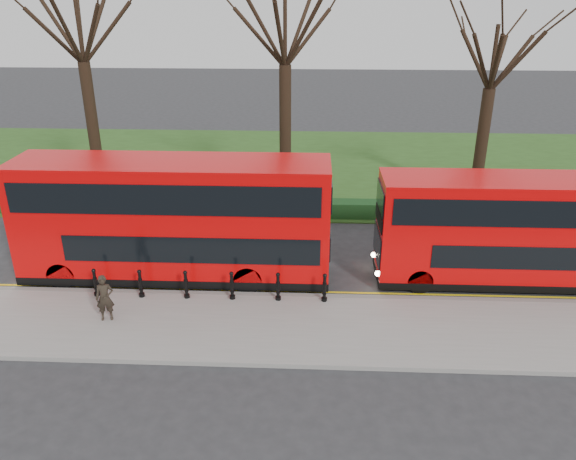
{
  "coord_description": "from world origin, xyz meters",
  "views": [
    {
      "loc": [
        3.43,
        -18.3,
        10.15
      ],
      "look_at": [
        2.57,
        0.5,
        2.0
      ],
      "focal_mm": 35.0,
      "sensor_mm": 36.0,
      "label": 1
    }
  ],
  "objects_px": {
    "bus_rear": "(518,232)",
    "bus_lead": "(174,221)",
    "bollard_row": "(209,285)",
    "pedestrian": "(105,298)"
  },
  "relations": [
    {
      "from": "bus_lead",
      "to": "pedestrian",
      "type": "xyz_separation_m",
      "value": [
        -1.58,
        -3.38,
        -1.35
      ]
    },
    {
      "from": "bus_lead",
      "to": "pedestrian",
      "type": "relative_size",
      "value": 7.21
    },
    {
      "from": "bus_lead",
      "to": "bus_rear",
      "type": "bearing_deg",
      "value": 0.68
    },
    {
      "from": "bollard_row",
      "to": "bus_rear",
      "type": "bearing_deg",
      "value": 10.41
    },
    {
      "from": "bollard_row",
      "to": "pedestrian",
      "type": "relative_size",
      "value": 5.16
    },
    {
      "from": "pedestrian",
      "to": "bollard_row",
      "type": "bearing_deg",
      "value": 13.48
    },
    {
      "from": "bollard_row",
      "to": "bus_lead",
      "type": "bearing_deg",
      "value": 129.13
    },
    {
      "from": "bus_rear",
      "to": "bus_lead",
      "type": "bearing_deg",
      "value": -179.32
    },
    {
      "from": "bollard_row",
      "to": "bus_lead",
      "type": "xyz_separation_m",
      "value": [
        -1.53,
        1.87,
        1.64
      ]
    },
    {
      "from": "bus_rear",
      "to": "pedestrian",
      "type": "height_order",
      "value": "bus_rear"
    }
  ]
}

